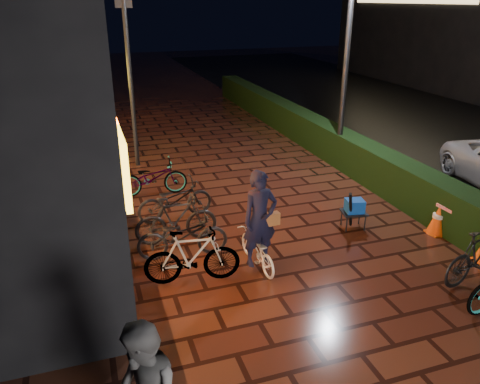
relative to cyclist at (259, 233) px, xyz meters
name	(u,v)px	position (x,y,z in m)	size (l,w,h in m)	color
ground	(373,322)	(1.12, -2.07, -0.71)	(80.00, 80.00, 0.00)	#381911
hedge	(322,137)	(4.42, 5.93, -0.21)	(0.70, 20.00, 1.00)	black
lamp_post_hedge	(347,55)	(4.19, 4.47, 2.50)	(0.55, 0.16, 5.83)	black
lamp_post_sf	(130,77)	(-1.39, 6.55, 1.87)	(0.45, 0.13, 4.70)	black
cyclist	(259,233)	(0.00, 0.00, 0.00)	(0.72, 1.37, 1.92)	silver
traffic_barrier	(462,232)	(4.13, -0.56, -0.38)	(0.51, 1.67, 0.67)	#FF5A0D
cart_assembly	(354,208)	(2.51, 0.84, -0.22)	(0.60, 0.52, 0.96)	black
parked_bikes_storefront	(173,213)	(-1.21, 1.85, -0.24)	(2.04, 4.91, 1.01)	black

